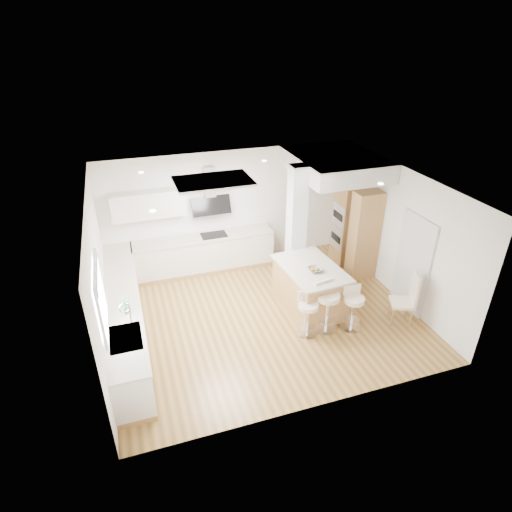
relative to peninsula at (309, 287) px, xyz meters
name	(u,v)px	position (x,y,z in m)	size (l,w,h in m)	color
ground	(264,315)	(-0.98, 0.02, -0.50)	(6.00, 6.00, 0.00)	#A77B3D
ceiling	(264,315)	(-0.98, 0.02, -0.50)	(6.00, 5.00, 0.02)	silver
wall_back	(230,208)	(-0.98, 2.52, 0.90)	(6.00, 0.04, 2.80)	white
wall_left	(100,282)	(-3.98, 0.02, 0.90)	(0.04, 5.00, 2.80)	white
wall_right	(399,234)	(2.02, 0.02, 0.90)	(0.04, 5.00, 2.80)	white
skylight	(214,181)	(-1.77, 0.62, 2.27)	(4.10, 2.10, 0.06)	silver
window_left	(100,296)	(-3.94, -0.88, 1.20)	(0.06, 1.28, 1.07)	silver
doorway_right	(413,265)	(1.99, -0.58, 0.50)	(0.05, 1.00, 2.10)	#433D35
counter_left	(125,316)	(-3.68, 0.25, -0.04)	(0.63, 4.50, 1.35)	tan
counter_back	(197,245)	(-1.90, 2.24, 0.20)	(3.62, 0.63, 2.50)	tan
pillar	(296,229)	(0.07, 0.97, 0.90)	(0.35, 0.35, 2.80)	silver
soffit	(335,164)	(1.12, 1.42, 2.10)	(1.78, 2.20, 0.40)	silver
oven_column	(354,228)	(1.69, 1.25, 0.55)	(0.63, 1.21, 2.10)	tan
peninsula	(309,287)	(0.00, 0.00, 0.00)	(1.20, 1.70, 1.06)	tan
bar_stool_a	(308,312)	(-0.39, -0.78, 0.00)	(0.47, 0.47, 0.89)	silver
bar_stool_b	(327,304)	(0.01, -0.75, 0.09)	(0.55, 0.55, 1.04)	silver
bar_stool_c	(353,306)	(0.51, -0.88, 0.02)	(0.45, 0.45, 0.92)	silver
dining_chair	(408,297)	(1.62, -1.06, 0.10)	(0.57, 0.57, 1.12)	#F1E2C4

